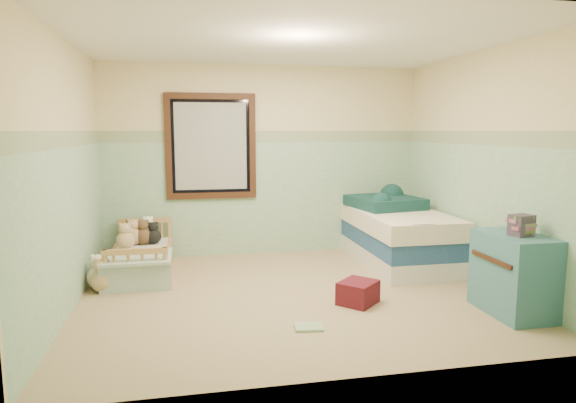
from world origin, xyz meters
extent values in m
cube|color=#9B8867|center=(0.00, 0.00, -0.01)|extent=(4.20, 3.60, 0.02)
cube|color=white|center=(0.00, 0.00, 2.51)|extent=(4.20, 3.60, 0.02)
cube|color=beige|center=(0.00, 1.80, 1.25)|extent=(4.20, 0.04, 2.50)
cube|color=beige|center=(0.00, -1.80, 1.25)|extent=(4.20, 0.04, 2.50)
cube|color=beige|center=(-2.10, 0.00, 1.25)|extent=(0.04, 3.60, 2.50)
cube|color=beige|center=(2.10, 0.00, 1.25)|extent=(0.04, 3.60, 2.50)
cube|color=#7CB081|center=(0.00, 1.79, 0.75)|extent=(4.20, 0.01, 1.50)
cube|color=#3E6146|center=(0.00, 1.79, 1.57)|extent=(4.20, 0.01, 0.15)
cube|color=#371D12|center=(-0.70, 1.76, 1.45)|extent=(1.16, 0.06, 1.36)
cube|color=#BBBBB6|center=(-0.70, 1.77, 1.45)|extent=(0.92, 0.01, 1.12)
cube|color=#9F6838|center=(-1.56, 1.05, 0.09)|extent=(0.66, 1.32, 0.17)
cube|color=silver|center=(-1.56, 1.05, 0.23)|extent=(0.60, 1.27, 0.12)
cube|color=#78A4C0|center=(-1.56, 0.64, 0.31)|extent=(0.72, 0.66, 0.03)
sphere|color=brown|center=(-1.71, 1.55, 0.38)|extent=(0.19, 0.19, 0.19)
sphere|color=white|center=(-1.51, 1.55, 0.39)|extent=(0.21, 0.21, 0.21)
sphere|color=tan|center=(-1.66, 1.33, 0.40)|extent=(0.21, 0.21, 0.21)
sphere|color=black|center=(-1.43, 1.33, 0.38)|extent=(0.18, 0.18, 0.18)
sphere|color=white|center=(-1.95, 0.57, 0.13)|extent=(0.25, 0.25, 0.25)
sphere|color=tan|center=(-1.90, 0.45, 0.12)|extent=(0.24, 0.24, 0.24)
cube|color=white|center=(1.55, 0.95, 0.11)|extent=(0.93, 1.86, 0.22)
cube|color=navy|center=(1.55, 0.95, 0.33)|extent=(0.93, 1.86, 0.22)
cube|color=white|center=(1.55, 0.95, 0.55)|extent=(0.97, 1.90, 0.22)
cube|color=#11353A|center=(1.50, 1.25, 0.73)|extent=(0.92, 0.96, 0.14)
cube|color=teal|center=(1.86, -0.92, 0.37)|extent=(0.46, 0.73, 0.73)
cube|color=brown|center=(1.86, -0.98, 0.83)|extent=(0.22, 0.19, 0.19)
cube|color=maroon|center=(0.57, -0.40, 0.11)|extent=(0.46, 0.46, 0.22)
cube|color=yellow|center=(-0.04, -0.90, 0.01)|extent=(0.26, 0.21, 0.02)
sphere|color=brown|center=(-1.71, 1.54, 0.37)|extent=(0.16, 0.16, 0.16)
sphere|color=black|center=(-1.49, 1.59, 0.37)|extent=(0.15, 0.15, 0.15)
sphere|color=brown|center=(-1.55, 1.33, 0.39)|extent=(0.21, 0.21, 0.21)
sphere|color=brown|center=(-1.65, 1.47, 0.39)|extent=(0.20, 0.20, 0.20)
sphere|color=tan|center=(-1.73, 1.10, 0.39)|extent=(0.21, 0.21, 0.21)
sphere|color=white|center=(-1.70, 1.31, 0.37)|extent=(0.16, 0.16, 0.16)
camera|label=1|loc=(-1.01, -4.83, 1.65)|focal=31.29mm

